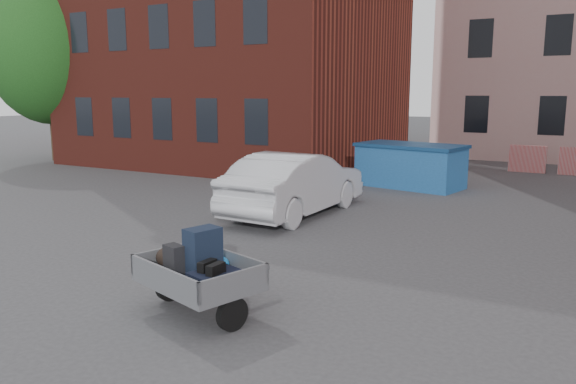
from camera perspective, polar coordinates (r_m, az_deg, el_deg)
The scene contains 6 objects.
ground at distance 9.41m, azimuth -3.48°, elevation -8.26°, with size 120.00×120.00×0.00m, color #38383A.
far_building at distance 38.58m, azimuth -11.15°, elevation 11.50°, with size 6.00×6.00×8.00m, color maroon.
tree at distance 26.67m, azimuth -23.11°, elevation 14.11°, with size 5.28×5.28×8.30m.
trailer at distance 7.66m, azimuth -9.16°, elevation -7.93°, with size 1.85×1.97×1.20m.
dumpster at distance 18.09m, azimuth 12.30°, elevation 2.67°, with size 3.49×2.24×1.36m.
silver_car at distance 13.66m, azimuth 0.76°, elevation 0.87°, with size 1.62×4.64×1.53m, color #B4B6BC.
Camera 1 is at (4.83, -7.50, 2.97)m, focal length 35.00 mm.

